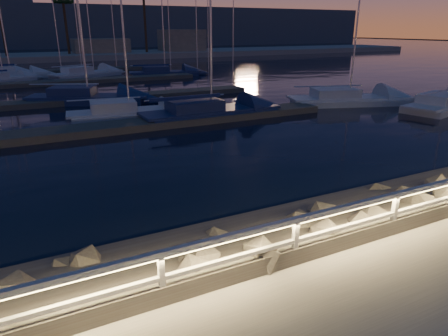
{
  "coord_description": "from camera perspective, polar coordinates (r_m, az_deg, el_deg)",
  "views": [
    {
      "loc": [
        -6.79,
        -6.07,
        4.83
      ],
      "look_at": [
        -1.7,
        4.0,
        0.86
      ],
      "focal_mm": 32.0,
      "sensor_mm": 36.0,
      "label": 1
    }
  ],
  "objects": [
    {
      "name": "harbor_water",
      "position": [
        38.34,
        -16.57,
        9.92
      ],
      "size": [
        400.0,
        440.0,
        0.6
      ],
      "color": "black",
      "rests_on": "ground"
    },
    {
      "name": "palm_center",
      "position": [
        79.65,
        -21.98,
        20.95
      ],
      "size": [
        3.0,
        3.0,
        9.7
      ],
      "color": "#463520",
      "rests_on": "ground"
    },
    {
      "name": "sailboat_k",
      "position": [
        50.41,
        -19.31,
        12.67
      ],
      "size": [
        8.78,
        5.56,
        14.53
      ],
      "rotation": [
        0.0,
        0.0,
        0.4
      ],
      "color": "silver",
      "rests_on": "ground"
    },
    {
      "name": "sailboat_d",
      "position": [
        32.47,
        28.97,
        8.15
      ],
      "size": [
        9.1,
        4.55,
        14.83
      ],
      "rotation": [
        0.0,
        0.0,
        0.24
      ],
      "color": "silver",
      "rests_on": "ground"
    },
    {
      "name": "floating_docks",
      "position": [
        39.51,
        -17.01,
        10.97
      ],
      "size": [
        22.0,
        36.0,
        0.4
      ],
      "color": "#635C52",
      "rests_on": "ground"
    },
    {
      "name": "far_shore",
      "position": [
        80.52,
        -22.82,
        14.73
      ],
      "size": [
        160.0,
        14.0,
        5.2
      ],
      "color": "#A59F95",
      "rests_on": "ground"
    },
    {
      "name": "sailboat_h",
      "position": [
        31.63,
        17.06,
        9.48
      ],
      "size": [
        9.34,
        5.31,
        15.26
      ],
      "rotation": [
        0.0,
        0.0,
        -0.32
      ],
      "color": "silver",
      "rests_on": "ground"
    },
    {
      "name": "sailboat_g",
      "position": [
        32.51,
        -19.2,
        9.54
      ],
      "size": [
        9.05,
        5.85,
        15.01
      ],
      "rotation": [
        0.0,
        0.0,
        -0.42
      ],
      "color": "navy",
      "rests_on": "ground"
    },
    {
      "name": "sailboat_l",
      "position": [
        49.47,
        -8.68,
        13.37
      ],
      "size": [
        8.59,
        3.85,
        14.05
      ],
      "rotation": [
        0.0,
        0.0,
        -0.17
      ],
      "color": "navy",
      "rests_on": "ground"
    },
    {
      "name": "ground",
      "position": [
        10.31,
        19.07,
        -9.72
      ],
      "size": [
        400.0,
        400.0,
        0.0
      ],
      "primitive_type": "plane",
      "color": "#A59F95",
      "rests_on": "ground"
    },
    {
      "name": "sailboat_f",
      "position": [
        26.01,
        -13.78,
        7.76
      ],
      "size": [
        7.7,
        3.13,
        12.76
      ],
      "rotation": [
        0.0,
        0.0,
        -0.12
      ],
      "color": "silver",
      "rests_on": "ground"
    },
    {
      "name": "guard_rail",
      "position": [
        9.92,
        19.28,
        -5.91
      ],
      "size": [
        44.11,
        0.12,
        1.06
      ],
      "color": "silver",
      "rests_on": "ground"
    },
    {
      "name": "sailboat_i",
      "position": [
        51.96,
        -28.41,
        11.67
      ],
      "size": [
        8.28,
        3.52,
        13.75
      ],
      "rotation": [
        0.0,
        0.0,
        0.14
      ],
      "color": "silver",
      "rests_on": "ground"
    },
    {
      "name": "sailboat_c",
      "position": [
        25.34,
        -2.29,
        8.07
      ],
      "size": [
        9.01,
        2.89,
        15.17
      ],
      "rotation": [
        0.0,
        0.0,
        0.02
      ],
      "color": "navy",
      "rests_on": "ground"
    },
    {
      "name": "sailboat_j",
      "position": [
        48.94,
        -29.12,
        11.12
      ],
      "size": [
        6.77,
        4.25,
        11.23
      ],
      "rotation": [
        0.0,
        0.0,
        0.4
      ],
      "color": "silver",
      "rests_on": "ground"
    }
  ]
}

